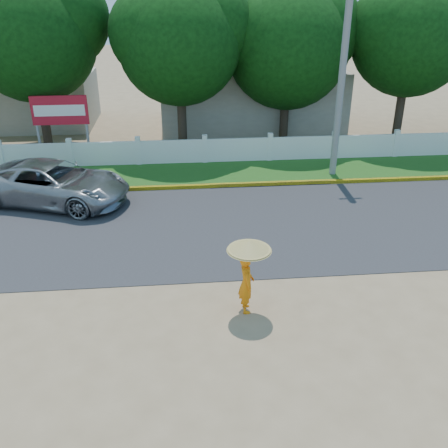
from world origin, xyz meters
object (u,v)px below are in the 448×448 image
monk_with_parasol (248,266)px  billboard (60,114)px  utility_pole (341,82)px  vehicle (54,183)px

monk_with_parasol → billboard: bearing=118.3°
utility_pole → monk_with_parasol: utility_pole is taller
billboard → monk_with_parasol: bearing=-61.7°
vehicle → monk_with_parasol: 9.71m
utility_pole → billboard: size_ratio=2.64×
utility_pole → monk_with_parasol: bearing=-117.9°
utility_pole → monk_with_parasol: size_ratio=3.94×
vehicle → billboard: 5.40m
utility_pole → billboard: (-11.84, 3.15, -1.76)m
utility_pole → billboard: utility_pole is taller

